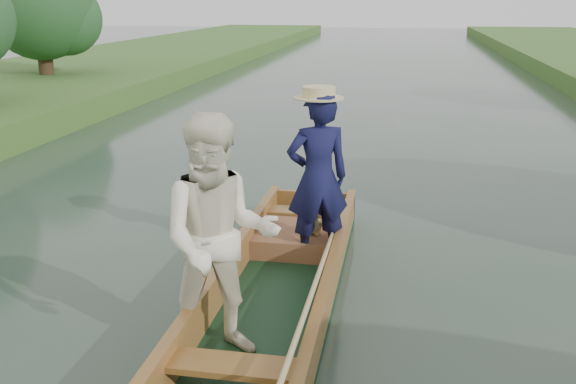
# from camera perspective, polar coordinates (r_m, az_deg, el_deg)

# --- Properties ---
(ground) EXTENTS (120.00, 120.00, 0.00)m
(ground) POSITION_cam_1_polar(r_m,az_deg,el_deg) (6.29, -0.98, -9.89)
(ground) COLOR #283D30
(ground) RESTS_ON ground
(trees_far) EXTENTS (22.80, 15.07, 4.58)m
(trees_far) POSITION_cam_1_polar(r_m,az_deg,el_deg) (13.05, 12.15, 15.32)
(trees_far) COLOR #47331E
(trees_far) RESTS_ON ground
(punt) EXTENTS (1.46, 5.08, 2.04)m
(punt) POSITION_cam_1_polar(r_m,az_deg,el_deg) (5.79, -2.05, -4.21)
(punt) COLOR #13321A
(punt) RESTS_ON ground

